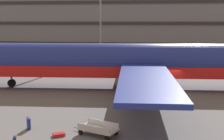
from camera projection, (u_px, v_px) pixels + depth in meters
The scene contains 7 objects.
ground_plane at pixel (169, 94), 31.78m from camera, with size 600.00×600.00×0.00m, color #5B5B60.
terminal_structure at pixel (159, 23), 77.31m from camera, with size 141.11×20.12×13.95m.
airliner at pixel (137, 62), 33.89m from camera, with size 43.08×34.90×10.80m.
suitcase_orange at pixel (29, 123), 21.53m from camera, with size 0.41×0.47×0.90m.
suitcase_laid_flat at pixel (59, 135), 20.26m from camera, with size 0.90×0.78×0.20m.
backpack_black at pixel (14, 139), 19.13m from camera, with size 0.28×0.41×0.51m.
baggage_cart at pixel (98, 129), 20.41m from camera, with size 3.31×2.19×0.82m.
Camera 1 is at (-1.90, -31.47, 7.59)m, focal length 49.04 mm.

